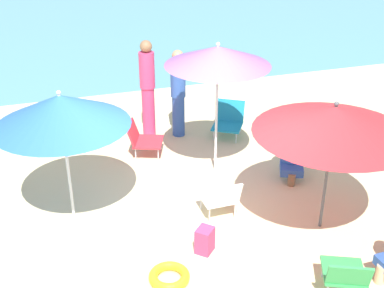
% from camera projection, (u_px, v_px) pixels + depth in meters
% --- Properties ---
extents(ground_plane, '(40.00, 40.00, 0.00)m').
position_uv_depth(ground_plane, '(196.00, 223.00, 6.98)').
color(ground_plane, beige).
extents(sea_water, '(40.00, 16.00, 0.01)m').
position_uv_depth(sea_water, '(81.00, 16.00, 18.19)').
color(sea_water, '#5693A3').
rests_on(sea_water, ground_plane).
extents(umbrella_blue, '(1.77, 1.77, 1.86)m').
position_uv_depth(umbrella_blue, '(61.00, 110.00, 6.44)').
color(umbrella_blue, silver).
rests_on(umbrella_blue, ground_plane).
extents(umbrella_purple, '(1.59, 1.59, 2.11)m').
position_uv_depth(umbrella_purple, '(218.00, 56.00, 7.44)').
color(umbrella_purple, silver).
rests_on(umbrella_purple, ground_plane).
extents(umbrella_red, '(2.01, 2.01, 1.81)m').
position_uv_depth(umbrella_red, '(334.00, 120.00, 6.21)').
color(umbrella_red, '#4C4C51').
rests_on(umbrella_red, ground_plane).
extents(beach_chair_a, '(0.71, 0.68, 0.59)m').
position_uv_depth(beach_chair_a, '(142.00, 138.00, 8.61)').
color(beach_chair_a, red).
rests_on(beach_chair_a, ground_plane).
extents(beach_chair_b, '(0.48, 0.52, 0.61)m').
position_uv_depth(beach_chair_b, '(221.00, 197.00, 6.95)').
color(beach_chair_b, white).
rests_on(beach_chair_b, ground_plane).
extents(beach_chair_c, '(0.66, 0.72, 0.59)m').
position_uv_depth(beach_chair_c, '(346.00, 274.00, 5.59)').
color(beach_chair_c, '#33934C').
rests_on(beach_chair_c, ground_plane).
extents(beach_chair_d, '(0.76, 0.79, 0.61)m').
position_uv_depth(beach_chair_d, '(229.00, 119.00, 9.34)').
color(beach_chair_d, teal).
rests_on(beach_chair_d, ground_plane).
extents(person_a, '(0.48, 0.58, 0.93)m').
position_uv_depth(person_a, '(292.00, 151.00, 7.93)').
color(person_a, '#2D519E').
rests_on(person_a, ground_plane).
extents(person_b, '(0.27, 0.27, 1.61)m').
position_uv_depth(person_b, '(178.00, 93.00, 9.09)').
color(person_b, '#2D519E').
rests_on(person_b, ground_plane).
extents(person_d, '(0.27, 0.27, 1.79)m').
position_uv_depth(person_d, '(148.00, 88.00, 9.02)').
color(person_d, '#DB3866').
rests_on(person_d, ground_plane).
extents(swim_ring, '(0.49, 0.49, 0.11)m').
position_uv_depth(swim_ring, '(169.00, 276.00, 5.94)').
color(swim_ring, yellow).
rests_on(swim_ring, ground_plane).
extents(beach_bag, '(0.29, 0.29, 0.34)m').
position_uv_depth(beach_bag, '(205.00, 240.00, 6.36)').
color(beach_bag, '#DB3866').
rests_on(beach_bag, ground_plane).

